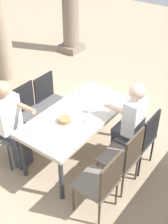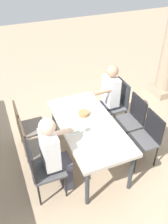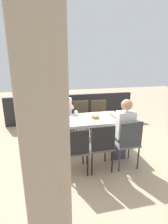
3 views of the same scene
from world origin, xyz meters
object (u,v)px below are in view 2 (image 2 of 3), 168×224
at_px(dining_table, 88,128).
at_px(chair_west_north, 116,102).
at_px(chair_west_south, 26,125).
at_px(chair_east_south, 41,167).
at_px(wine_glass_1, 83,127).
at_px(plate_0, 87,101).
at_px(plate_2, 122,144).
at_px(chair_mid_north, 131,118).
at_px(diner_man_white, 55,154).
at_px(chair_mid_south, 33,145).
at_px(bread_basket, 84,113).
at_px(diner_woman_green, 107,97).
at_px(chair_east_north, 146,136).
at_px(plate_1, 72,128).

relative_size(dining_table, chair_west_north, 1.76).
height_order(dining_table, chair_west_south, chair_west_south).
relative_size(chair_east_south, wine_glass_1, 5.97).
xyz_separation_m(plate_0, plate_2, (1.14, 0.03, -0.00)).
xyz_separation_m(chair_mid_north, plate_2, (0.69, -0.59, 0.23)).
xyz_separation_m(chair_mid_north, diner_man_white, (0.46, -1.47, 0.17)).
height_order(dining_table, wine_glass_1, wine_glass_1).
relative_size(chair_west_south, wine_glass_1, 5.92).
height_order(chair_mid_south, chair_east_south, chair_mid_south).
bearing_deg(bread_basket, chair_west_north, 115.58).
relative_size(chair_west_south, chair_mid_north, 0.99).
xyz_separation_m(diner_woman_green, plate_0, (0.07, -0.42, 0.06)).
xyz_separation_m(chair_east_south, plate_2, (0.23, 1.09, 0.23)).
bearing_deg(plate_2, chair_west_south, -137.87).
relative_size(chair_mid_north, chair_east_north, 1.03).
bearing_deg(wine_glass_1, plate_0, 152.29).
distance_m(chair_mid_south, diner_woman_green, 1.58).
distance_m(dining_table, plate_1, 0.27).
distance_m(dining_table, plate_0, 0.60).
height_order(plate_0, bread_basket, bread_basket).
bearing_deg(chair_mid_south, chair_east_north, 74.68).
distance_m(dining_table, bread_basket, 0.26).
bearing_deg(dining_table, chair_mid_north, 97.27).
bearing_deg(diner_man_white, plate_2, 75.38).
height_order(chair_east_south, diner_man_white, diner_man_white).
relative_size(dining_table, wine_glass_1, 10.88).
height_order(chair_mid_north, plate_1, chair_mid_north).
distance_m(dining_table, chair_mid_north, 0.86).
bearing_deg(chair_east_south, chair_east_north, 90.00).
bearing_deg(diner_man_white, chair_east_north, 89.89).
bearing_deg(wine_glass_1, bread_basket, 155.39).
bearing_deg(bread_basket, dining_table, -5.58).
height_order(chair_east_north, plate_0, chair_east_north).
bearing_deg(chair_west_north, dining_table, -53.31).
bearing_deg(chair_west_south, diner_man_white, 11.87).
distance_m(chair_west_south, chair_east_north, 1.94).
bearing_deg(diner_man_white, plate_1, 133.10).
relative_size(chair_west_north, chair_mid_north, 1.03).
bearing_deg(plate_1, wine_glass_1, 31.75).
bearing_deg(chair_mid_south, chair_mid_north, 90.00).
height_order(chair_west_south, chair_east_south, chair_east_south).
bearing_deg(plate_1, chair_east_south, -58.50).
relative_size(chair_mid_north, plate_0, 4.30).
distance_m(plate_1, bread_basket, 0.36).
bearing_deg(dining_table, chair_mid_south, -97.25).
xyz_separation_m(chair_west_south, plate_1, (0.62, 0.58, 0.25)).
xyz_separation_m(dining_table, chair_west_north, (-0.63, 0.84, -0.14)).
bearing_deg(chair_mid_north, plate_1, -84.60).
xyz_separation_m(chair_east_south, bread_basket, (-0.59, 0.86, 0.25)).
distance_m(dining_table, plate_2, 0.64).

